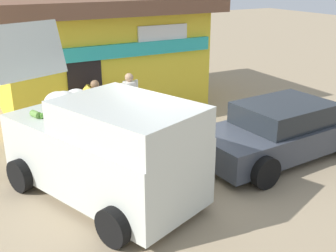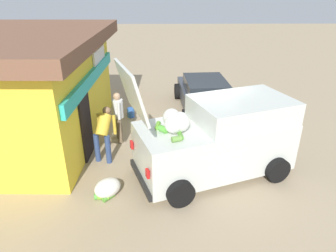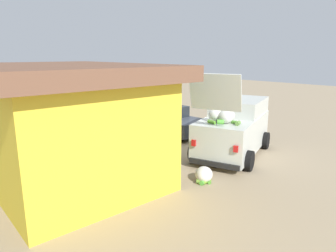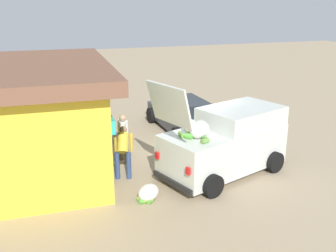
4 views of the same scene
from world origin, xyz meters
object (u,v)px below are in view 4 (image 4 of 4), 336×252
at_px(delivery_van, 226,142).
at_px(parked_sedan, 184,116).
at_px(vendor_standing, 123,135).
at_px(unloaded_banana_pile, 148,193).
at_px(paint_bucket, 118,138).
at_px(storefront_bar, 32,117).
at_px(customer_bending, 123,148).

bearing_deg(delivery_van, parked_sedan, -2.92).
bearing_deg(vendor_standing, delivery_van, -122.41).
relative_size(parked_sedan, unloaded_banana_pile, 5.33).
relative_size(parked_sedan, paint_bucket, 12.26).
relative_size(storefront_bar, delivery_van, 1.45).
relative_size(parked_sedan, vendor_standing, 2.72).
height_order(vendor_standing, paint_bucket, vendor_standing).
bearing_deg(storefront_bar, unloaded_banana_pile, -136.23).
bearing_deg(storefront_bar, customer_bending, -116.93).
bearing_deg(paint_bucket, vendor_standing, 174.66).
bearing_deg(vendor_standing, unloaded_banana_pile, -178.56).
relative_size(vendor_standing, paint_bucket, 4.52).
distance_m(parked_sedan, vendor_standing, 3.89).
xyz_separation_m(delivery_van, customer_bending, (0.66, 3.04, -0.10)).
distance_m(storefront_bar, parked_sedan, 6.29).
bearing_deg(unloaded_banana_pile, customer_bending, 10.61).
distance_m(storefront_bar, unloaded_banana_pile, 4.34).
bearing_deg(vendor_standing, storefront_bar, 86.78).
height_order(delivery_van, unloaded_banana_pile, delivery_van).
xyz_separation_m(unloaded_banana_pile, paint_bucket, (4.63, -0.10, -0.02)).
relative_size(storefront_bar, vendor_standing, 4.08).
height_order(customer_bending, unloaded_banana_pile, customer_bending).
height_order(storefront_bar, parked_sedan, storefront_bar).
bearing_deg(customer_bending, delivery_van, -102.28).
height_order(storefront_bar, delivery_van, storefront_bar).
xyz_separation_m(storefront_bar, customer_bending, (-1.27, -2.50, -0.83)).
bearing_deg(parked_sedan, delivery_van, 177.08).
xyz_separation_m(storefront_bar, parked_sedan, (2.29, -5.75, -1.12)).
bearing_deg(parked_sedan, customer_bending, 137.57).
bearing_deg(storefront_bar, parked_sedan, -68.28).
bearing_deg(parked_sedan, storefront_bar, 111.72).
distance_m(storefront_bar, delivery_van, 5.90).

